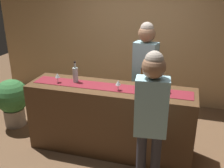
% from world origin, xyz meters
% --- Properties ---
extents(ground_plane, '(10.00, 10.00, 0.00)m').
position_xyz_m(ground_plane, '(0.00, 0.00, 0.00)').
color(ground_plane, brown).
extents(back_wall, '(6.00, 0.12, 2.90)m').
position_xyz_m(back_wall, '(0.00, 1.90, 1.45)').
color(back_wall, tan).
rests_on(back_wall, ground).
extents(bar_counter, '(2.30, 0.60, 0.99)m').
position_xyz_m(bar_counter, '(0.00, 0.00, 0.49)').
color(bar_counter, '#543821').
rests_on(bar_counter, ground).
extents(counter_runner_cloth, '(2.18, 0.28, 0.01)m').
position_xyz_m(counter_runner_cloth, '(0.00, 0.00, 0.99)').
color(counter_runner_cloth, maroon).
rests_on(counter_runner_cloth, bar_counter).
extents(wine_bottle_amber, '(0.07, 0.07, 0.30)m').
position_xyz_m(wine_bottle_amber, '(0.42, 0.03, 1.10)').
color(wine_bottle_amber, brown).
rests_on(wine_bottle_amber, bar_counter).
extents(wine_bottle_clear, '(0.07, 0.07, 0.30)m').
position_xyz_m(wine_bottle_clear, '(-0.52, 0.05, 1.10)').
color(wine_bottle_clear, '#B2C6C1').
rests_on(wine_bottle_clear, bar_counter).
extents(wine_glass_near_customer, '(0.07, 0.07, 0.14)m').
position_xyz_m(wine_glass_near_customer, '(-0.75, -0.05, 1.09)').
color(wine_glass_near_customer, silver).
rests_on(wine_glass_near_customer, bar_counter).
extents(wine_glass_mid_counter, '(0.07, 0.07, 0.14)m').
position_xyz_m(wine_glass_mid_counter, '(0.75, 0.01, 1.09)').
color(wine_glass_mid_counter, silver).
rests_on(wine_glass_mid_counter, bar_counter).
extents(wine_glass_far_end, '(0.07, 0.07, 0.14)m').
position_xyz_m(wine_glass_far_end, '(0.13, -0.08, 1.09)').
color(wine_glass_far_end, silver).
rests_on(wine_glass_far_end, bar_counter).
extents(bartender, '(0.38, 0.27, 1.79)m').
position_xyz_m(bartender, '(0.37, 0.58, 1.12)').
color(bartender, '#26262B').
rests_on(bartender, ground).
extents(customer_sipping, '(0.36, 0.24, 1.71)m').
position_xyz_m(customer_sipping, '(0.65, -0.70, 1.06)').
color(customer_sipping, '#33333D').
rests_on(customer_sipping, ground).
extents(potted_plant_tall, '(0.56, 0.56, 0.82)m').
position_xyz_m(potted_plant_tall, '(-1.78, 0.22, 0.48)').
color(potted_plant_tall, '#9E9389').
rests_on(potted_plant_tall, ground).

